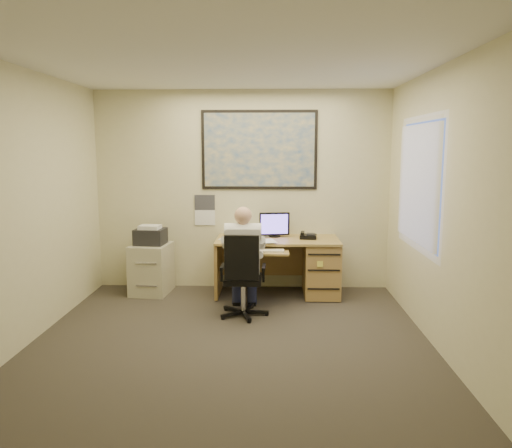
{
  "coord_description": "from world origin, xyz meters",
  "views": [
    {
      "loc": [
        0.4,
        -4.55,
        1.92
      ],
      "look_at": [
        0.22,
        1.3,
        1.03
      ],
      "focal_mm": 35.0,
      "sensor_mm": 36.0,
      "label": 1
    }
  ],
  "objects_px": {
    "filing_cabinet": "(151,264)",
    "office_chair": "(243,292)",
    "desk": "(302,262)",
    "person": "(243,261)"
  },
  "relations": [
    {
      "from": "office_chair",
      "to": "filing_cabinet",
      "type": "bearing_deg",
      "value": 145.27
    },
    {
      "from": "filing_cabinet",
      "to": "person",
      "type": "relative_size",
      "value": 0.73
    },
    {
      "from": "desk",
      "to": "office_chair",
      "type": "xyz_separation_m",
      "value": [
        -0.73,
        -0.92,
        -0.15
      ]
    },
    {
      "from": "desk",
      "to": "filing_cabinet",
      "type": "xyz_separation_m",
      "value": [
        -2.01,
        0.01,
        -0.05
      ]
    },
    {
      "from": "desk",
      "to": "filing_cabinet",
      "type": "bearing_deg",
      "value": 179.83
    },
    {
      "from": "filing_cabinet",
      "to": "office_chair",
      "type": "relative_size",
      "value": 0.94
    },
    {
      "from": "desk",
      "to": "filing_cabinet",
      "type": "distance_m",
      "value": 2.01
    },
    {
      "from": "filing_cabinet",
      "to": "person",
      "type": "bearing_deg",
      "value": -27.61
    },
    {
      "from": "filing_cabinet",
      "to": "person",
      "type": "height_order",
      "value": "person"
    },
    {
      "from": "desk",
      "to": "office_chair",
      "type": "relative_size",
      "value": 1.63
    }
  ]
}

